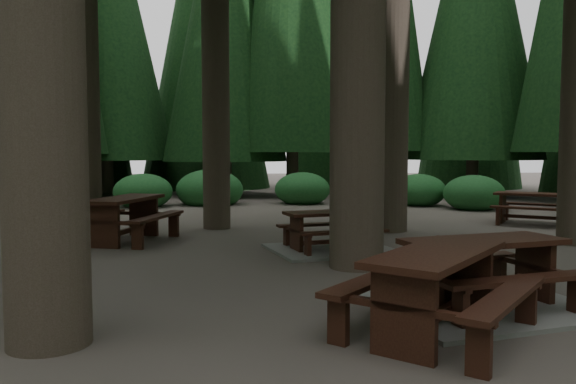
{
  "coord_description": "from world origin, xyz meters",
  "views": [
    {
      "loc": [
        -1.08,
        -8.29,
        1.78
      ],
      "look_at": [
        -0.16,
        1.37,
        1.1
      ],
      "focal_mm": 35.0,
      "sensor_mm": 36.0,
      "label": 1
    }
  ],
  "objects": [
    {
      "name": "picnic_table_d",
      "position": [
        6.32,
        4.94,
        0.52
      ],
      "size": [
        2.32,
        2.24,
        0.78
      ],
      "rotation": [
        0.0,
        0.0,
        -0.63
      ],
      "color": "black",
      "rests_on": "ground"
    },
    {
      "name": "picnic_table_a",
      "position": [
        1.74,
        -2.21,
        0.28
      ],
      "size": [
        2.76,
        2.45,
        0.8
      ],
      "rotation": [
        0.0,
        0.0,
        0.23
      ],
      "color": "gray",
      "rests_on": "ground"
    },
    {
      "name": "shrub_ring",
      "position": [
        0.7,
        0.75,
        0.4
      ],
      "size": [
        23.86,
        24.64,
        1.49
      ],
      "color": "#1F5C28",
      "rests_on": "ground"
    },
    {
      "name": "ground",
      "position": [
        0.0,
        0.0,
        0.0
      ],
      "size": [
        80.0,
        80.0,
        0.0
      ],
      "primitive_type": "plane",
      "color": "#4A413C",
      "rests_on": "ground"
    },
    {
      "name": "picnic_table_c",
      "position": [
        0.66,
        1.71,
        0.24
      ],
      "size": [
        2.48,
        2.2,
        0.72
      ],
      "rotation": [
        0.0,
        0.0,
        0.24
      ],
      "color": "gray",
      "rests_on": "ground"
    },
    {
      "name": "picnic_table_b",
      "position": [
        -3.27,
        3.15,
        0.59
      ],
      "size": [
        2.2,
        2.46,
        0.89
      ],
      "rotation": [
        0.0,
        0.0,
        1.27
      ],
      "color": "black",
      "rests_on": "ground"
    },
    {
      "name": "picnic_table_e",
      "position": [
        0.87,
        -3.11,
        0.56
      ],
      "size": [
        2.45,
        2.48,
        0.84
      ],
      "rotation": [
        0.0,
        0.0,
        0.85
      ],
      "color": "black",
      "rests_on": "ground"
    }
  ]
}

